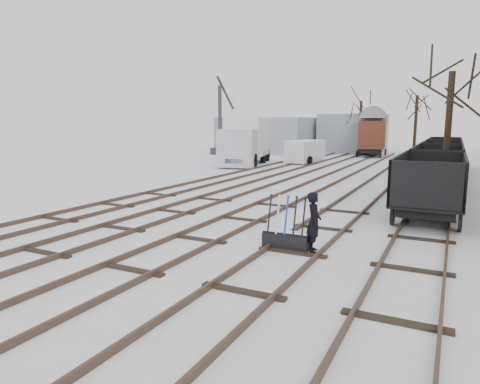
# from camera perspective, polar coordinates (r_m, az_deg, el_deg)

# --- Properties ---
(ground) EXTENTS (120.00, 120.00, 0.00)m
(ground) POSITION_cam_1_polar(r_m,az_deg,el_deg) (12.99, -5.64, -6.39)
(ground) COLOR white
(ground) RESTS_ON ground
(tracks) EXTENTS (13.90, 52.00, 0.16)m
(tracks) POSITION_cam_1_polar(r_m,az_deg,el_deg) (25.37, 11.08, 1.36)
(tracks) COLOR black
(tracks) RESTS_ON ground
(shed_left) EXTENTS (10.00, 8.00, 4.10)m
(shed_left) POSITION_cam_1_polar(r_m,az_deg,el_deg) (50.58, 3.76, 7.63)
(shed_left) COLOR #9197A3
(shed_left) RESTS_ON ground
(shed_right) EXTENTS (7.00, 6.00, 4.50)m
(shed_right) POSITION_cam_1_polar(r_m,az_deg,el_deg) (51.69, 14.84, 7.60)
(shed_right) COLOR #9197A3
(shed_right) RESTS_ON ground
(ground_frame) EXTENTS (1.30, 0.42, 1.49)m
(ground_frame) POSITION_cam_1_polar(r_m,az_deg,el_deg) (12.04, 6.16, -6.27)
(ground_frame) COLOR black
(ground_frame) RESTS_ON ground
(worker) EXTENTS (0.57, 0.70, 1.65)m
(worker) POSITION_cam_1_polar(r_m,az_deg,el_deg) (11.76, 9.81, -3.99)
(worker) COLOR black
(worker) RESTS_ON ground
(freight_wagon_a) EXTENTS (2.27, 5.66, 2.31)m
(freight_wagon_a) POSITION_cam_1_polar(r_m,az_deg,el_deg) (17.23, 23.95, -0.25)
(freight_wagon_a) COLOR black
(freight_wagon_a) RESTS_ON ground
(freight_wagon_b) EXTENTS (2.27, 5.66, 2.31)m
(freight_wagon_b) POSITION_cam_1_polar(r_m,az_deg,el_deg) (23.57, 24.77, 2.06)
(freight_wagon_b) COLOR black
(freight_wagon_b) RESTS_ON ground
(freight_wagon_c) EXTENTS (2.27, 5.66, 2.31)m
(freight_wagon_c) POSITION_cam_1_polar(r_m,az_deg,el_deg) (29.94, 25.24, 3.40)
(freight_wagon_c) COLOR black
(freight_wagon_c) RESTS_ON ground
(freight_wagon_d) EXTENTS (2.27, 5.66, 2.31)m
(freight_wagon_d) POSITION_cam_1_polar(r_m,az_deg,el_deg) (36.32, 25.55, 4.26)
(freight_wagon_d) COLOR black
(freight_wagon_d) RESTS_ON ground
(box_van_wagon) EXTENTS (3.38, 5.51, 3.98)m
(box_van_wagon) POSITION_cam_1_polar(r_m,az_deg,el_deg) (46.22, 17.25, 7.42)
(box_van_wagon) COLOR black
(box_van_wagon) RESTS_ON ground
(lorry) EXTENTS (4.17, 8.99, 3.92)m
(lorry) POSITION_cam_1_polar(r_m,az_deg,el_deg) (35.90, 0.78, 6.93)
(lorry) COLOR black
(lorry) RESTS_ON ground
(panel_van) EXTENTS (2.46, 4.61, 1.94)m
(panel_van) POSITION_cam_1_polar(r_m,az_deg,el_deg) (37.69, 8.68, 5.40)
(panel_van) COLOR silver
(panel_van) RESTS_ON ground
(crane) EXTENTS (1.84, 4.94, 8.36)m
(crane) POSITION_cam_1_polar(r_m,az_deg,el_deg) (47.25, -2.56, 7.71)
(crane) COLOR #2D2C31
(crane) RESTS_ON ground
(tree_near) EXTENTS (0.30, 0.30, 5.78)m
(tree_near) POSITION_cam_1_polar(r_m,az_deg,el_deg) (22.16, 25.93, 6.79)
(tree_near) COLOR black
(tree_near) RESTS_ON ground
(tree_far_left) EXTENTS (0.30, 0.30, 5.78)m
(tree_far_left) POSITION_cam_1_polar(r_m,az_deg,el_deg) (48.37, 15.72, 8.23)
(tree_far_left) COLOR black
(tree_far_left) RESTS_ON ground
(tree_far_right) EXTENTS (0.30, 0.30, 6.10)m
(tree_far_right) POSITION_cam_1_polar(r_m,az_deg,el_deg) (45.88, 22.34, 8.05)
(tree_far_right) COLOR black
(tree_far_right) RESTS_ON ground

